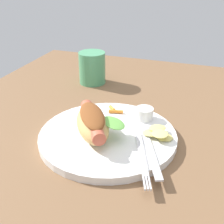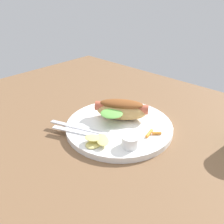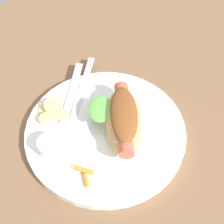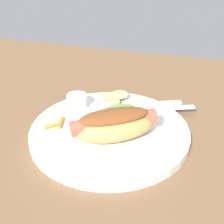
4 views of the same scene
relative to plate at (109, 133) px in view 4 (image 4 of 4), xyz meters
The scene contains 8 objects.
ground_plane 3.25cm from the plate, ahead, with size 120.00×90.00×1.80cm, color brown.
plate is the anchor object (origin of this frame).
hot_dog 4.81cm from the plate, 56.43° to the right, with size 15.48×14.64×5.57cm.
sauce_ramekin 10.71cm from the plate, 144.99° to the left, with size 4.14×4.14×2.74cm, color white.
fork 11.18cm from the plate, 56.42° to the left, with size 16.39×7.02×0.40cm.
knife 11.44cm from the plate, 67.54° to the left, with size 15.90×1.40×0.36cm, color silver.
chips_pile 10.97cm from the plate, 101.06° to the left, with size 7.38×6.75×1.89cm.
carrot_garnish 9.85cm from the plate, behind, with size 3.17×4.25×0.80cm.
Camera 4 is at (11.11, -46.83, 34.30)cm, focal length 51.35 mm.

